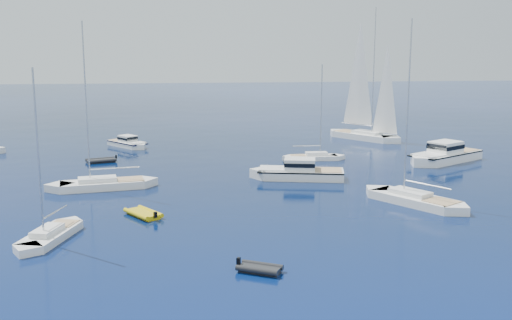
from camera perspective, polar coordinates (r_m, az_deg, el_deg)
The scene contains 12 objects.
ground at distance 35.50m, azimuth 10.64°, elevation -11.81°, with size 400.00×400.00×0.00m, color navy.
motor_cruiser_centre at distance 62.48m, azimuth 3.97°, elevation -1.79°, with size 3.21×10.48×2.75m, color silver, non-canonical shape.
motor_cruiser_distant at distance 74.87m, azimuth 17.38°, elevation -0.17°, with size 3.65×11.94×3.13m, color white, non-canonical shape.
motor_cruiser_horizon at distance 84.01m, azimuth -12.02°, elevation 1.23°, with size 2.35×7.69×2.02m, color white, non-canonical shape.
sailboat_fore at distance 45.44m, azimuth -18.95°, elevation -7.15°, with size 2.23×8.59×12.62m, color silver, non-canonical shape.
sailboat_mid_r at distance 54.28m, azimuth 14.78°, elevation -4.04°, with size 2.91×11.18×16.44m, color silver, non-canonical shape.
sailboat_mid_l at distance 59.97m, azimuth -14.37°, elevation -2.63°, with size 2.91×11.19×16.44m, color silver, non-canonical shape.
sailboat_centre at distance 73.15m, azimuth 5.50°, elevation 0.03°, with size 2.10×8.09×11.89m, color white, non-canonical shape.
sailboat_sails_r at distance 90.57m, azimuth 10.20°, elevation 1.97°, with size 3.49×13.43×19.74m, color white, non-canonical shape.
tender_yellow at distance 49.59m, azimuth -10.65°, elevation -5.26°, with size 2.03×3.72×0.95m, color gold, non-canonical shape.
tender_grey_near at distance 37.09m, azimuth 0.35°, elevation -10.61°, with size 1.62×2.79×0.95m, color black, non-canonical shape.
tender_grey_far at distance 73.53m, azimuth -14.51°, elevation -0.21°, with size 1.98×3.60×0.95m, color black, non-canonical shape.
Camera 1 is at (-10.43, -31.14, 13.47)m, focal length 42.11 mm.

